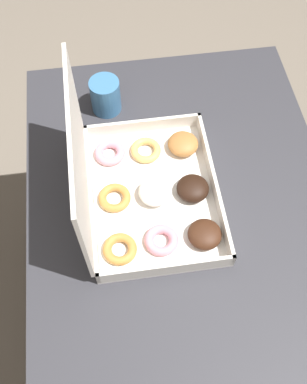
% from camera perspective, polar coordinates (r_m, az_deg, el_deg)
% --- Properties ---
extents(ground_plane, '(8.00, 8.00, 0.00)m').
position_cam_1_polar(ground_plane, '(1.71, 2.40, -13.93)').
color(ground_plane, '#6B6054').
extents(dining_table, '(1.00, 0.72, 0.73)m').
position_cam_1_polar(dining_table, '(1.14, 3.51, -5.34)').
color(dining_table, '#2D2D33').
rests_on(dining_table, ground_plane).
extents(donut_box, '(0.39, 0.30, 0.30)m').
position_cam_1_polar(donut_box, '(1.00, -1.60, 0.78)').
color(donut_box, silver).
rests_on(donut_box, dining_table).
extents(coffee_mug, '(0.08, 0.08, 0.09)m').
position_cam_1_polar(coffee_mug, '(1.18, -6.13, 12.11)').
color(coffee_mug, teal).
rests_on(coffee_mug, dining_table).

